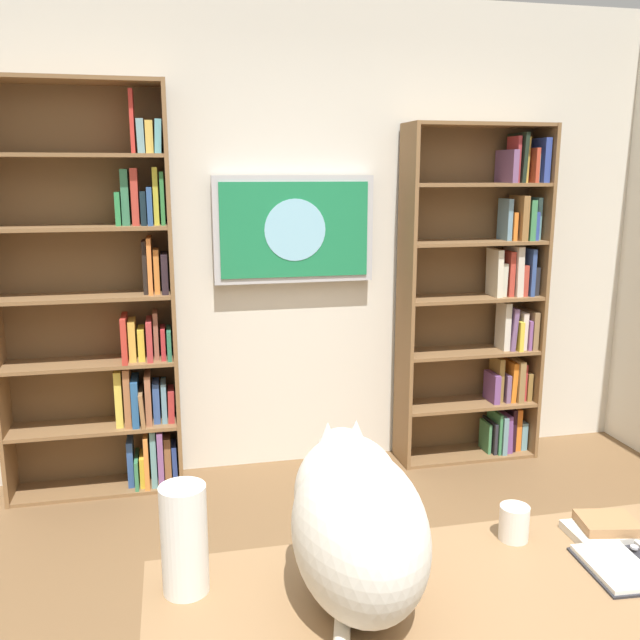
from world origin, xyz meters
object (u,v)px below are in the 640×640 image
bookshelf_right (108,312)px  desk (475,639)px  bookshelf_left (487,300)px  paper_towel_roll (184,539)px  coffee_mug (514,523)px  cat (355,520)px  wall_mounted_tv (294,230)px  desk_book_stack (605,528)px

bookshelf_right → desk: (-1.02, 2.41, -0.36)m
bookshelf_left → paper_towel_roll: bearing=50.5°
coffee_mug → cat: bearing=18.3°
cat → coffee_mug: (-0.49, -0.16, -0.15)m
wall_mounted_tv → desk_book_stack: (-0.44, 2.32, -0.64)m
cat → bookshelf_left: bearing=-121.9°
paper_towel_roll → cat: bearing=162.9°
desk → desk_book_stack: 0.51m
desk → desk_book_stack: desk_book_stack is taller
bookshelf_right → wall_mounted_tv: bearing=-175.5°
desk → coffee_mug: (-0.20, -0.21, 0.17)m
desk_book_stack → paper_towel_roll: bearing=0.4°
wall_mounted_tv → coffee_mug: size_ratio=9.52×
bookshelf_right → wall_mounted_tv: size_ratio=2.40×
wall_mounted_tv → desk_book_stack: size_ratio=4.74×
bookshelf_right → wall_mounted_tv: bookshelf_right is taller
bookshelf_left → wall_mounted_tv: 1.25m
bookshelf_left → cat: bookshelf_left is taller
bookshelf_left → coffee_mug: (0.97, 2.20, -0.18)m
desk_book_stack → cat: bearing=9.5°
wall_mounted_tv → cat: 2.51m
bookshelf_right → desk: size_ratio=1.42×
wall_mounted_tv → cat: (0.30, 2.45, -0.46)m
desk → paper_towel_roll: bearing=-14.1°
desk → paper_towel_roll: 0.74m
paper_towel_roll → desk: bearing=165.9°
bookshelf_right → cat: size_ratio=3.76×
bookshelf_right → coffee_mug: bookshelf_right is taller
bookshelf_left → bookshelf_right: bearing=-0.1°
cat → paper_towel_roll: bearing=-17.1°
desk_book_stack → wall_mounted_tv: bearing=-79.2°
desk → paper_towel_roll: paper_towel_roll is taller
cat → paper_towel_roll: 0.41m
bookshelf_left → wall_mounted_tv: bearing=-4.2°
bookshelf_left → bookshelf_right: size_ratio=0.92×
cat → paper_towel_roll: (0.38, -0.12, -0.07)m
bookshelf_left → coffee_mug: bookshelf_left is taller
desk → cat: cat is taller
bookshelf_right → desk_book_stack: size_ratio=11.39×
desk → bookshelf_left: bearing=-116.0°
paper_towel_roll → desk_book_stack: (-1.13, -0.01, -0.11)m
wall_mounted_tv → coffee_mug: (-0.19, 2.28, -0.61)m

